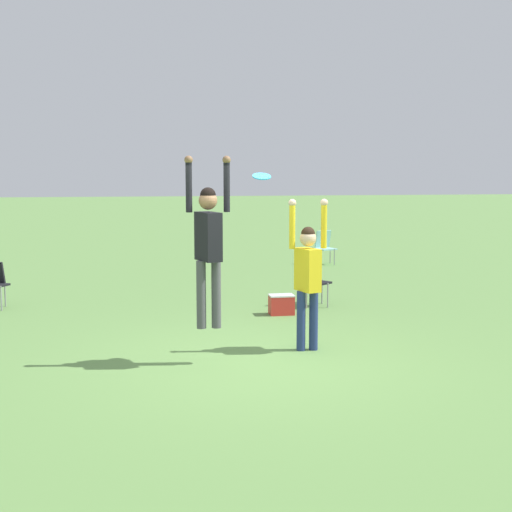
{
  "coord_description": "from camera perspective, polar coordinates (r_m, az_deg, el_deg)",
  "views": [
    {
      "loc": [
        -1.45,
        -8.72,
        2.43
      ],
      "look_at": [
        0.19,
        0.59,
        1.3
      ],
      "focal_mm": 50.0,
      "sensor_mm": 36.0,
      "label": 1
    }
  ],
  "objects": [
    {
      "name": "camping_chair_2",
      "position": [
        18.74,
        5.47,
        0.91
      ],
      "size": [
        0.61,
        0.66,
        0.87
      ],
      "rotation": [
        0.0,
        0.0,
        3.54
      ],
      "color": "gray",
      "rests_on": "ground_plane"
    },
    {
      "name": "camping_chair_0",
      "position": [
        12.97,
        4.59,
        -1.55
      ],
      "size": [
        0.64,
        0.72,
        0.94
      ],
      "rotation": [
        0.0,
        0.0,
        3.8
      ],
      "color": "gray",
      "rests_on": "ground_plane"
    },
    {
      "name": "cooler_box",
      "position": [
        12.15,
        2.05,
        -3.9
      ],
      "size": [
        0.42,
        0.3,
        0.34
      ],
      "color": "red",
      "rests_on": "ground_plane"
    },
    {
      "name": "person_jumping",
      "position": [
        8.87,
        -3.84,
        1.49
      ],
      "size": [
        0.57,
        0.46,
        2.16
      ],
      "rotation": [
        0.0,
        0.0,
        1.89
      ],
      "color": "#4C4C51",
      "rests_on": "ground_plane"
    },
    {
      "name": "ground_plane",
      "position": [
        9.17,
        -0.54,
        -8.55
      ],
      "size": [
        120.0,
        120.0,
        0.0
      ],
      "primitive_type": "plane",
      "color": "#608C47"
    },
    {
      "name": "frisbee",
      "position": [
        9.04,
        0.46,
        6.4
      ],
      "size": [
        0.24,
        0.23,
        0.09
      ],
      "color": "#2D9EDB"
    },
    {
      "name": "person_defending",
      "position": [
        9.62,
        4.16,
        -1.22
      ],
      "size": [
        0.54,
        0.43,
        2.06
      ],
      "rotation": [
        0.0,
        0.0,
        -1.26
      ],
      "color": "navy",
      "rests_on": "ground_plane"
    }
  ]
}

